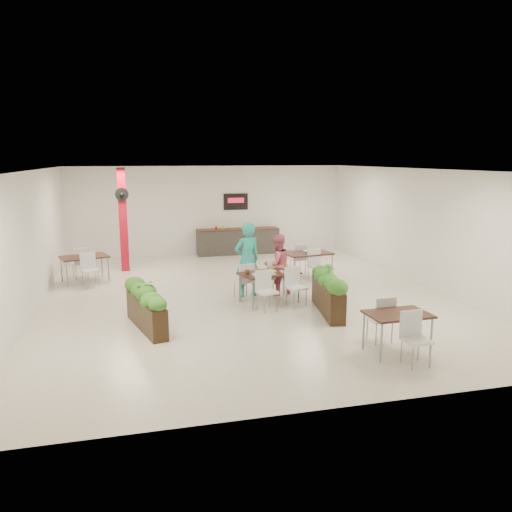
{
  "coord_description": "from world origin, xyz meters",
  "views": [
    {
      "loc": [
        -2.71,
        -12.05,
        3.49
      ],
      "look_at": [
        0.21,
        -0.31,
        1.1
      ],
      "focal_mm": 35.0,
      "sensor_mm": 36.0,
      "label": 1
    }
  ],
  "objects": [
    {
      "name": "ground",
      "position": [
        0.0,
        0.0,
        0.0
      ],
      "size": [
        12.0,
        12.0,
        0.0
      ],
      "primitive_type": "plane",
      "color": "beige",
      "rests_on": "ground"
    },
    {
      "name": "room_shell",
      "position": [
        0.0,
        0.0,
        2.01
      ],
      "size": [
        10.1,
        12.1,
        3.22
      ],
      "color": "white",
      "rests_on": "ground"
    },
    {
      "name": "red_column",
      "position": [
        -3.0,
        3.79,
        1.64
      ],
      "size": [
        0.4,
        0.41,
        3.2
      ],
      "color": "#AF0B20",
      "rests_on": "ground"
    },
    {
      "name": "service_counter",
      "position": [
        1.0,
        5.65,
        0.49
      ],
      "size": [
        3.0,
        0.64,
        2.2
      ],
      "color": "#2A2725",
      "rests_on": "ground"
    },
    {
      "name": "main_table",
      "position": [
        0.44,
        -0.67,
        0.64
      ],
      "size": [
        1.59,
        1.88,
        0.92
      ],
      "rotation": [
        0.0,
        0.0,
        0.26
      ],
      "color": "black",
      "rests_on": "ground"
    },
    {
      "name": "diner_man",
      "position": [
        0.05,
        -0.01,
        0.95
      ],
      "size": [
        0.78,
        0.61,
        1.9
      ],
      "primitive_type": "imported",
      "rotation": [
        0.0,
        0.0,
        3.4
      ],
      "color": "#28AEA0",
      "rests_on": "ground"
    },
    {
      "name": "diner_woman",
      "position": [
        0.85,
        -0.01,
        0.79
      ],
      "size": [
        0.89,
        0.77,
        1.58
      ],
      "primitive_type": "imported",
      "rotation": [
        0.0,
        0.0,
        3.4
      ],
      "color": "pink",
      "rests_on": "ground"
    },
    {
      "name": "planter_left",
      "position": [
        -2.53,
        -1.92,
        0.52
      ],
      "size": [
        0.81,
        1.94,
        1.04
      ],
      "rotation": [
        0.0,
        0.0,
        1.83
      ],
      "color": "black",
      "rests_on": "ground"
    },
    {
      "name": "planter_right",
      "position": [
        1.54,
        -1.76,
        0.52
      ],
      "size": [
        0.68,
        2.12,
        1.13
      ],
      "rotation": [
        0.0,
        0.0,
        1.41
      ],
      "color": "black",
      "rests_on": "ground"
    },
    {
      "name": "side_table_a",
      "position": [
        -4.1,
        2.56,
        0.63
      ],
      "size": [
        1.45,
        1.67,
        0.92
      ],
      "rotation": [
        0.0,
        0.0,
        0.31
      ],
      "color": "black",
      "rests_on": "ground"
    },
    {
      "name": "side_table_b",
      "position": [
        2.23,
        1.57,
        0.64
      ],
      "size": [
        1.47,
        1.66,
        0.92
      ],
      "rotation": [
        0.0,
        0.0,
        0.14
      ],
      "color": "black",
      "rests_on": "ground"
    },
    {
      "name": "side_table_c",
      "position": [
        1.84,
        -4.34,
        0.62
      ],
      "size": [
        1.15,
        1.64,
        0.92
      ],
      "rotation": [
        0.0,
        0.0,
        0.04
      ],
      "color": "black",
      "rests_on": "ground"
    }
  ]
}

